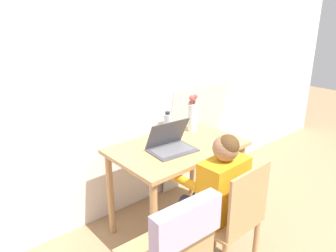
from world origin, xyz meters
name	(u,v)px	position (x,y,z in m)	size (l,w,h in m)	color
wall_back	(117,69)	(0.00, 2.23, 1.25)	(6.40, 0.05, 2.50)	white
dining_table	(177,159)	(0.17, 1.70, 0.61)	(0.99, 0.64, 0.72)	tan
chair_occupied	(229,219)	(0.07, 1.09, 0.44)	(0.41, 0.41, 0.83)	tan
chair_spare	(177,245)	(-0.45, 1.01, 0.57)	(0.41, 0.44, 0.84)	tan
person_seated	(217,188)	(0.06, 1.21, 0.62)	(0.34, 0.43, 1.00)	orange
laptop	(170,143)	(0.07, 1.67, 0.77)	(0.35, 0.27, 0.22)	#4C4C51
flower_vase	(193,115)	(0.48, 1.85, 0.86)	(0.09, 0.09, 0.32)	silver
water_bottle	(168,126)	(0.22, 1.87, 0.82)	(0.06, 0.06, 0.22)	silver
cardboard_panel	(195,137)	(0.76, 2.09, 0.52)	(0.70, 0.16, 1.04)	silver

